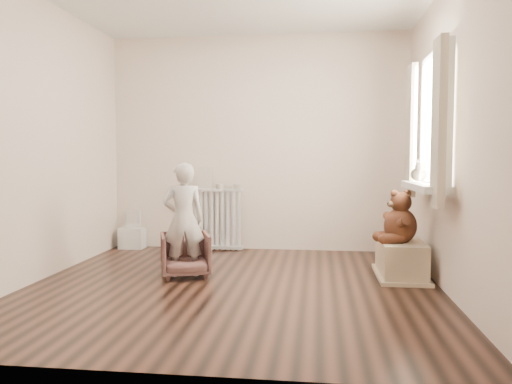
# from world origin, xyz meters

# --- Properties ---
(floor) EXTENTS (3.60, 3.60, 0.01)m
(floor) POSITION_xyz_m (0.00, 0.00, 0.00)
(floor) COLOR black
(floor) RESTS_ON ground
(back_wall) EXTENTS (3.60, 0.02, 2.60)m
(back_wall) POSITION_xyz_m (0.00, 1.80, 1.30)
(back_wall) COLOR white
(back_wall) RESTS_ON ground
(front_wall) EXTENTS (3.60, 0.02, 2.60)m
(front_wall) POSITION_xyz_m (0.00, -1.80, 1.30)
(front_wall) COLOR white
(front_wall) RESTS_ON ground
(left_wall) EXTENTS (0.02, 3.60, 2.60)m
(left_wall) POSITION_xyz_m (-1.80, 0.00, 1.30)
(left_wall) COLOR white
(left_wall) RESTS_ON ground
(right_wall) EXTENTS (0.02, 3.60, 2.60)m
(right_wall) POSITION_xyz_m (1.80, 0.00, 1.30)
(right_wall) COLOR white
(right_wall) RESTS_ON ground
(window) EXTENTS (0.03, 0.90, 1.10)m
(window) POSITION_xyz_m (1.76, 0.30, 1.45)
(window) COLOR white
(window) RESTS_ON right_wall
(window_sill) EXTENTS (0.22, 1.10, 0.06)m
(window_sill) POSITION_xyz_m (1.67, 0.30, 0.87)
(window_sill) COLOR silver
(window_sill) RESTS_ON right_wall
(curtain_left) EXTENTS (0.06, 0.26, 1.30)m
(curtain_left) POSITION_xyz_m (1.65, -0.27, 1.39)
(curtain_left) COLOR beige
(curtain_left) RESTS_ON right_wall
(curtain_right) EXTENTS (0.06, 0.26, 1.30)m
(curtain_right) POSITION_xyz_m (1.65, 0.87, 1.39)
(curtain_right) COLOR beige
(curtain_right) RESTS_ON right_wall
(radiator) EXTENTS (0.71, 0.13, 0.75)m
(radiator) POSITION_xyz_m (-0.52, 1.68, 0.39)
(radiator) COLOR silver
(radiator) RESTS_ON floor
(paper_doll) EXTENTS (0.16, 0.01, 0.27)m
(paper_doll) POSITION_xyz_m (-0.63, 1.68, 0.88)
(paper_doll) COLOR beige
(paper_doll) RESTS_ON radiator
(tin_a) EXTENTS (0.10, 0.10, 0.06)m
(tin_a) POSITION_xyz_m (-0.45, 1.68, 0.78)
(tin_a) COLOR #A59E8C
(tin_a) RESTS_ON radiator
(tin_b) EXTENTS (0.10, 0.10, 0.06)m
(tin_b) POSITION_xyz_m (-0.24, 1.68, 0.78)
(tin_b) COLOR #A59E8C
(tin_b) RESTS_ON radiator
(toy_vanity) EXTENTS (0.30, 0.21, 0.47)m
(toy_vanity) POSITION_xyz_m (-1.55, 1.65, 0.28)
(toy_vanity) COLOR silver
(toy_vanity) RESTS_ON floor
(armchair) EXTENTS (0.57, 0.58, 0.42)m
(armchair) POSITION_xyz_m (-0.51, 0.30, 0.21)
(armchair) COLOR brown
(armchair) RESTS_ON floor
(child) EXTENTS (0.45, 0.37, 1.06)m
(child) POSITION_xyz_m (-0.51, 0.25, 0.55)
(child) COLOR silver
(child) RESTS_ON armchair
(toy_bench) EXTENTS (0.39, 0.74, 0.35)m
(toy_bench) POSITION_xyz_m (1.52, 0.54, 0.20)
(toy_bench) COLOR beige
(toy_bench) RESTS_ON floor
(teddy_bear) EXTENTS (0.45, 0.39, 0.48)m
(teddy_bear) POSITION_xyz_m (1.50, 0.45, 0.67)
(teddy_bear) COLOR #3A1C10
(teddy_bear) RESTS_ON toy_bench
(plush_cat) EXTENTS (0.20, 0.26, 0.20)m
(plush_cat) POSITION_xyz_m (1.66, 0.50, 1.00)
(plush_cat) COLOR slate
(plush_cat) RESTS_ON window_sill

